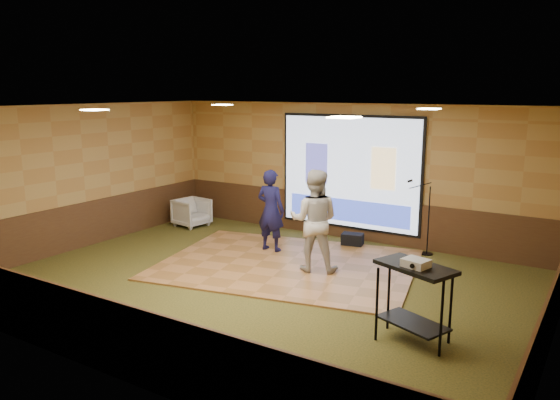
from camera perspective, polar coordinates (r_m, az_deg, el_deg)
The scene contains 19 objects.
ground at distance 9.53m, azimuth -1.88°, elevation -8.74°, with size 9.00×9.00×0.00m, color #293216.
room_shell at distance 9.02m, azimuth -1.96°, elevation 3.85°, with size 9.04×7.04×3.02m.
wainscot_back at distance 12.31m, azimuth 7.19°, elevation -1.82°, with size 9.00×0.04×0.95m, color #472917.
wainscot_front at distance 6.96m, azimuth -18.56°, elevation -13.05°, with size 9.00×0.04×0.95m, color #472917.
wainscot_left at distance 12.36m, azimuth -19.41°, elevation -2.34°, with size 0.04×7.00×0.95m, color #472917.
wainscot_right at distance 7.94m, azimuth 26.53°, elevation -10.57°, with size 0.04×7.00×0.95m, color #472917.
projector_screen at distance 12.08m, azimuth 7.23°, elevation 2.76°, with size 3.32×0.06×2.52m.
downlight_nw at distance 11.69m, azimuth -6.06°, elevation 9.86°, with size 0.32×0.32×0.02m, color #F7E8B9.
downlight_ne at distance 9.63m, azimuth 15.32°, elevation 9.17°, with size 0.32×0.32×0.02m, color #F7E8B9.
downlight_sw at distance 9.32m, azimuth -18.81°, elevation 8.91°, with size 0.32×0.32×0.02m, color #F7E8B9.
downlight_se at distance 6.54m, azimuth 6.73°, elevation 8.57°, with size 0.32×0.32×0.02m, color #F7E8B9.
dance_floor at distance 10.48m, azimuth 0.80°, elevation -6.73°, with size 4.68×3.56×0.03m, color #AA713E.
player_left at distance 11.10m, azimuth -0.97°, elevation -1.08°, with size 0.61×0.40×1.68m, color #15143F.
player_right at distance 9.88m, azimuth 3.58°, elevation -2.14°, with size 0.91×0.71×1.87m, color beige.
av_table at distance 7.41m, azimuth 13.88°, elevation -8.82°, with size 1.01×0.53×1.07m.
projector at distance 7.22m, azimuth 14.02°, elevation -6.40°, with size 0.31×0.26×0.10m, color silver.
mic_stand at distance 11.43m, azimuth 14.93°, elevation -3.08°, with size 0.59×0.24×1.51m.
banquet_chair at distance 13.49m, azimuth -9.20°, elevation -1.29°, with size 0.73×0.75×0.68m, color gray.
duffel_bag at distance 11.77m, azimuth 7.58°, elevation -4.15°, with size 0.45×0.30×0.28m, color black.
Camera 1 is at (5.01, -7.40, 3.30)m, focal length 35.00 mm.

